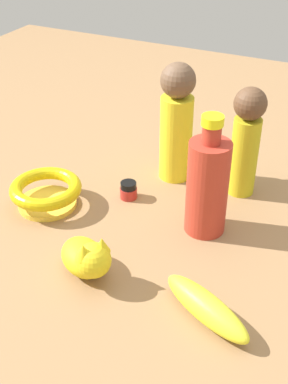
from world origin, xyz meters
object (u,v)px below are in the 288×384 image
(nail_polish_jar, at_px, (129,190))
(cat_figurine, at_px, (87,257))
(banana, at_px, (206,308))
(person_figure_adult, at_px, (177,122))
(person_figure_child, at_px, (246,139))
(bowl, at_px, (46,192))
(bottle_tall, at_px, (208,185))

(nail_polish_jar, bearing_deg, cat_figurine, 100.69)
(banana, relative_size, cat_figurine, 1.36)
(banana, xyz_separation_m, person_figure_adult, (0.20, -0.35, 0.11))
(person_figure_child, relative_size, bowl, 1.61)
(cat_figurine, distance_m, person_figure_adult, 0.36)
(cat_figurine, distance_m, bowl, 0.22)
(person_figure_child, bearing_deg, bowl, 33.28)
(banana, height_order, cat_figurine, cat_figurine)
(bowl, bearing_deg, person_figure_adult, -130.69)
(nail_polish_jar, height_order, bowl, bowl)
(bottle_tall, xyz_separation_m, bowl, (0.30, 0.06, -0.06))
(person_figure_child, bearing_deg, person_figure_adult, 1.04)
(banana, relative_size, bowl, 1.19)
(cat_figurine, relative_size, person_figure_adult, 0.49)
(person_figure_adult, bearing_deg, nail_polish_jar, 66.71)
(nail_polish_jar, xyz_separation_m, person_figure_adult, (-0.05, -0.12, 0.11))
(nail_polish_jar, bearing_deg, bottle_tall, 170.03)
(nail_polish_jar, distance_m, person_figure_adult, 0.17)
(bottle_tall, bearing_deg, bowl, 11.83)
(banana, height_order, bowl, bowl)
(banana, height_order, person_figure_adult, person_figure_adult)
(bowl, bearing_deg, cat_figurine, 141.96)
(bottle_tall, height_order, cat_figurine, bottle_tall)
(bowl, height_order, person_figure_adult, person_figure_adult)
(banana, bearing_deg, person_figure_adult, -34.59)
(cat_figurine, bearing_deg, bowl, -38.04)
(bowl, bearing_deg, bottle_tall, -168.17)
(nail_polish_jar, bearing_deg, person_figure_adult, -113.29)
(banana, bearing_deg, bowl, 5.50)
(banana, xyz_separation_m, bowl, (0.38, -0.14, 0.01))
(banana, bearing_deg, person_figure_child, -55.20)
(bottle_tall, xyz_separation_m, cat_figurine, (0.13, 0.20, -0.06))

